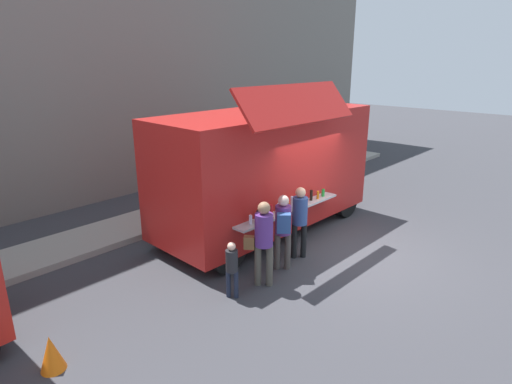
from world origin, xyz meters
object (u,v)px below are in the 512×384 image
object	(u,v)px
traffic_cone_orange	(51,353)
child_near_queue	(232,265)
customer_front_ordering	(300,216)
trash_bin	(283,171)
food_truck_main	(266,168)
customer_mid_with_backpack	(283,225)
customer_rear_waiting	(263,237)

from	to	relation	value
traffic_cone_orange	child_near_queue	xyz separation A→B (m)	(3.12, -0.52, 0.40)
customer_front_ordering	child_near_queue	distance (m)	2.22
traffic_cone_orange	trash_bin	xyz separation A→B (m)	(9.60, 3.51, 0.20)
food_truck_main	customer_front_ordering	distance (m)	1.91
customer_mid_with_backpack	trash_bin	bearing A→B (deg)	-2.59
customer_mid_with_backpack	food_truck_main	bearing A→B (deg)	8.55
food_truck_main	traffic_cone_orange	bearing A→B (deg)	-167.58
trash_bin	child_near_queue	xyz separation A→B (m)	(-6.48, -4.04, 0.20)
food_truck_main	customer_front_ordering	size ratio (longest dim) A/B	3.63
customer_front_ordering	customer_rear_waiting	world-z (taller)	customer_rear_waiting
customer_mid_with_backpack	customer_rear_waiting	distance (m)	0.77
food_truck_main	traffic_cone_orange	distance (m)	6.32
child_near_queue	customer_rear_waiting	bearing A→B (deg)	-40.24
trash_bin	customer_rear_waiting	size ratio (longest dim) A/B	0.55
customer_mid_with_backpack	child_near_queue	size ratio (longest dim) A/B	1.47
trash_bin	customer_front_ordering	world-z (taller)	customer_front_ordering
traffic_cone_orange	customer_mid_with_backpack	bearing A→B (deg)	-6.48
trash_bin	customer_rear_waiting	xyz separation A→B (m)	(-5.75, -4.16, 0.56)
trash_bin	child_near_queue	bearing A→B (deg)	-148.06
trash_bin	customer_rear_waiting	world-z (taller)	customer_rear_waiting
customer_rear_waiting	child_near_queue	world-z (taller)	customer_rear_waiting
traffic_cone_orange	customer_rear_waiting	size ratio (longest dim) A/B	0.32
child_near_queue	food_truck_main	bearing A→B (deg)	-0.32
traffic_cone_orange	trash_bin	size ratio (longest dim) A/B	0.58
trash_bin	child_near_queue	size ratio (longest dim) A/B	0.85
trash_bin	customer_mid_with_backpack	bearing A→B (deg)	-140.99
trash_bin	customer_front_ordering	bearing A→B (deg)	-137.37
customer_front_ordering	customer_mid_with_backpack	size ratio (longest dim) A/B	1.00
customer_mid_with_backpack	customer_rear_waiting	world-z (taller)	customer_rear_waiting
customer_rear_waiting	child_near_queue	xyz separation A→B (m)	(-0.73, 0.12, -0.36)
customer_front_ordering	child_near_queue	xyz separation A→B (m)	(-2.19, -0.10, -0.31)
food_truck_main	trash_bin	bearing A→B (deg)	34.40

